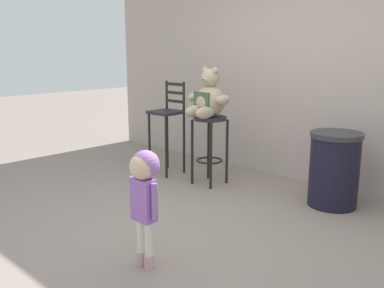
% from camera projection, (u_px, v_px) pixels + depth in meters
% --- Properties ---
extents(ground_plane, '(24.00, 24.00, 0.00)m').
position_uv_depth(ground_plane, '(182.00, 228.00, 3.76)').
color(ground_plane, gray).
extents(building_wall, '(6.58, 0.30, 3.00)m').
position_uv_depth(building_wall, '(310.00, 54.00, 4.97)').
color(building_wall, '#B2A198').
rests_on(building_wall, ground_plane).
extents(bar_stool_with_teddy, '(0.39, 0.39, 0.80)m').
position_uv_depth(bar_stool_with_teddy, '(210.00, 136.00, 4.91)').
color(bar_stool_with_teddy, '#23232E').
rests_on(bar_stool_with_teddy, ground_plane).
extents(teddy_bear, '(0.55, 0.49, 0.56)m').
position_uv_depth(teddy_bear, '(208.00, 99.00, 4.79)').
color(teddy_bear, tan).
rests_on(teddy_bear, bar_stool_with_teddy).
extents(child_walking, '(0.28, 0.22, 0.87)m').
position_uv_depth(child_walking, '(144.00, 184.00, 2.97)').
color(child_walking, '#C59AA7').
rests_on(child_walking, ground_plane).
extents(trash_bin, '(0.51, 0.51, 0.76)m').
position_uv_depth(trash_bin, '(334.00, 169.00, 4.24)').
color(trash_bin, black).
rests_on(trash_bin, ground_plane).
extents(bar_chair_empty, '(0.37, 0.37, 1.17)m').
position_uv_depth(bar_chair_empty, '(168.00, 120.00, 5.33)').
color(bar_chair_empty, '#23232E').
rests_on(bar_chair_empty, ground_plane).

